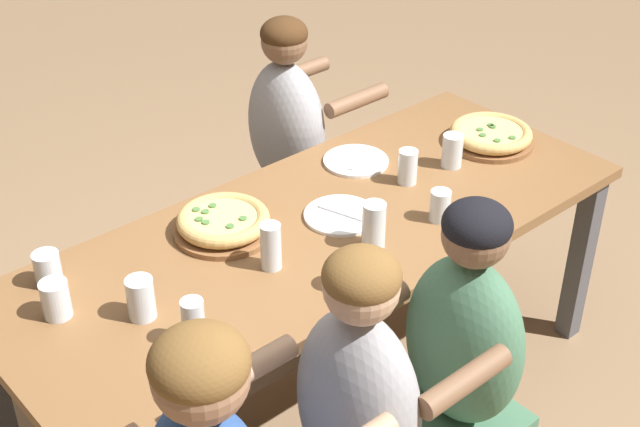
{
  "coord_description": "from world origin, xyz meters",
  "views": [
    {
      "loc": [
        -1.51,
        -1.74,
        2.29
      ],
      "look_at": [
        0.0,
        0.0,
        0.8
      ],
      "focal_mm": 50.0,
      "sensor_mm": 36.0,
      "label": 1
    }
  ],
  "objects_px": {
    "cocktail_glass_blue": "(353,274)",
    "drinking_glass_b": "(56,302)",
    "empty_plate_a": "(341,215)",
    "drinking_glass_g": "(194,325)",
    "diner_far_midright": "(288,172)",
    "pizza_board_main": "(223,223)",
    "drinking_glass_c": "(452,153)",
    "drinking_glass_d": "(440,208)",
    "drinking_glass_a": "(374,228)",
    "drinking_glass_h": "(271,249)",
    "drinking_glass_e": "(48,271)",
    "diner_near_center": "(457,396)",
    "pizza_board_second": "(491,135)",
    "empty_plate_b": "(356,161)",
    "drinking_glass_i": "(141,301)",
    "drinking_glass_f": "(408,167)"
  },
  "relations": [
    {
      "from": "drinking_glass_a",
      "to": "drinking_glass_e",
      "type": "bearing_deg",
      "value": 150.46
    },
    {
      "from": "empty_plate_a",
      "to": "drinking_glass_g",
      "type": "distance_m",
      "value": 0.72
    },
    {
      "from": "empty_plate_a",
      "to": "diner_far_midright",
      "type": "xyz_separation_m",
      "value": [
        0.29,
        0.63,
        -0.23
      ]
    },
    {
      "from": "drinking_glass_d",
      "to": "drinking_glass_i",
      "type": "distance_m",
      "value": 0.98
    },
    {
      "from": "empty_plate_a",
      "to": "drinking_glass_d",
      "type": "height_order",
      "value": "drinking_glass_d"
    },
    {
      "from": "pizza_board_main",
      "to": "empty_plate_a",
      "type": "bearing_deg",
      "value": -27.73
    },
    {
      "from": "pizza_board_main",
      "to": "drinking_glass_b",
      "type": "bearing_deg",
      "value": -176.68
    },
    {
      "from": "cocktail_glass_blue",
      "to": "diner_near_center",
      "type": "height_order",
      "value": "diner_near_center"
    },
    {
      "from": "pizza_board_second",
      "to": "diner_far_midright",
      "type": "relative_size",
      "value": 0.27
    },
    {
      "from": "pizza_board_second",
      "to": "empty_plate_b",
      "type": "xyz_separation_m",
      "value": [
        -0.46,
        0.22,
        -0.03
      ]
    },
    {
      "from": "diner_far_midright",
      "to": "drinking_glass_e",
      "type": "bearing_deg",
      "value": -73.25
    },
    {
      "from": "drinking_glass_a",
      "to": "diner_far_midright",
      "type": "relative_size",
      "value": 0.13
    },
    {
      "from": "drinking_glass_b",
      "to": "drinking_glass_h",
      "type": "bearing_deg",
      "value": -19.7
    },
    {
      "from": "pizza_board_second",
      "to": "drinking_glass_i",
      "type": "relative_size",
      "value": 2.53
    },
    {
      "from": "drinking_glass_c",
      "to": "drinking_glass_i",
      "type": "height_order",
      "value": "drinking_glass_i"
    },
    {
      "from": "drinking_glass_c",
      "to": "drinking_glass_g",
      "type": "xyz_separation_m",
      "value": [
        -1.2,
        -0.19,
        0.01
      ]
    },
    {
      "from": "drinking_glass_h",
      "to": "drinking_glass_a",
      "type": "bearing_deg",
      "value": -21.44
    },
    {
      "from": "pizza_board_main",
      "to": "drinking_glass_g",
      "type": "xyz_separation_m",
      "value": [
        -0.36,
        -0.37,
        0.03
      ]
    },
    {
      "from": "empty_plate_a",
      "to": "diner_near_center",
      "type": "height_order",
      "value": "diner_near_center"
    },
    {
      "from": "cocktail_glass_blue",
      "to": "drinking_glass_e",
      "type": "distance_m",
      "value": 0.86
    },
    {
      "from": "pizza_board_second",
      "to": "drinking_glass_i",
      "type": "bearing_deg",
      "value": -179.2
    },
    {
      "from": "cocktail_glass_blue",
      "to": "drinking_glass_h",
      "type": "relative_size",
      "value": 0.93
    },
    {
      "from": "pizza_board_second",
      "to": "drinking_glass_a",
      "type": "relative_size",
      "value": 2.09
    },
    {
      "from": "pizza_board_main",
      "to": "drinking_glass_f",
      "type": "xyz_separation_m",
      "value": [
        0.64,
        -0.16,
        0.03
      ]
    },
    {
      "from": "diner_near_center",
      "to": "pizza_board_main",
      "type": "bearing_deg",
      "value": 13.87
    },
    {
      "from": "pizza_board_main",
      "to": "drinking_glass_c",
      "type": "height_order",
      "value": "drinking_glass_c"
    },
    {
      "from": "drinking_glass_b",
      "to": "diner_far_midright",
      "type": "relative_size",
      "value": 0.09
    },
    {
      "from": "drinking_glass_h",
      "to": "drinking_glass_g",
      "type": "bearing_deg",
      "value": -159.75
    },
    {
      "from": "cocktail_glass_blue",
      "to": "drinking_glass_a",
      "type": "height_order",
      "value": "drinking_glass_a"
    },
    {
      "from": "pizza_board_main",
      "to": "drinking_glass_c",
      "type": "relative_size",
      "value": 2.65
    },
    {
      "from": "empty_plate_a",
      "to": "drinking_glass_b",
      "type": "height_order",
      "value": "drinking_glass_b"
    },
    {
      "from": "pizza_board_main",
      "to": "drinking_glass_h",
      "type": "bearing_deg",
      "value": -90.35
    },
    {
      "from": "empty_plate_b",
      "to": "cocktail_glass_blue",
      "type": "xyz_separation_m",
      "value": [
        -0.5,
        -0.52,
        0.04
      ]
    },
    {
      "from": "drinking_glass_e",
      "to": "drinking_glass_h",
      "type": "height_order",
      "value": "drinking_glass_h"
    },
    {
      "from": "empty_plate_a",
      "to": "drinking_glass_a",
      "type": "xyz_separation_m",
      "value": [
        -0.03,
        -0.18,
        0.06
      ]
    },
    {
      "from": "drinking_glass_a",
      "to": "drinking_glass_d",
      "type": "relative_size",
      "value": 1.44
    },
    {
      "from": "drinking_glass_i",
      "to": "drinking_glass_h",
      "type": "bearing_deg",
      "value": -7.27
    },
    {
      "from": "pizza_board_main",
      "to": "diner_far_midright",
      "type": "distance_m",
      "value": 0.82
    },
    {
      "from": "drinking_glass_b",
      "to": "drinking_glass_h",
      "type": "height_order",
      "value": "drinking_glass_h"
    },
    {
      "from": "drinking_glass_i",
      "to": "drinking_glass_e",
      "type": "bearing_deg",
      "value": 112.3
    },
    {
      "from": "pizza_board_second",
      "to": "drinking_glass_i",
      "type": "distance_m",
      "value": 1.47
    },
    {
      "from": "cocktail_glass_blue",
      "to": "drinking_glass_b",
      "type": "height_order",
      "value": "cocktail_glass_blue"
    },
    {
      "from": "empty_plate_a",
      "to": "drinking_glass_f",
      "type": "height_order",
      "value": "drinking_glass_f"
    },
    {
      "from": "drinking_glass_d",
      "to": "drinking_glass_f",
      "type": "bearing_deg",
      "value": 68.87
    },
    {
      "from": "pizza_board_main",
      "to": "pizza_board_second",
      "type": "height_order",
      "value": "pizza_board_main"
    },
    {
      "from": "pizza_board_main",
      "to": "empty_plate_a",
      "type": "distance_m",
      "value": 0.37
    },
    {
      "from": "diner_near_center",
      "to": "empty_plate_b",
      "type": "bearing_deg",
      "value": -25.37
    },
    {
      "from": "drinking_glass_g",
      "to": "diner_near_center",
      "type": "distance_m",
      "value": 0.76
    },
    {
      "from": "drinking_glass_a",
      "to": "drinking_glass_h",
      "type": "distance_m",
      "value": 0.32
    },
    {
      "from": "drinking_glass_e",
      "to": "diner_near_center",
      "type": "height_order",
      "value": "diner_near_center"
    }
  ]
}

